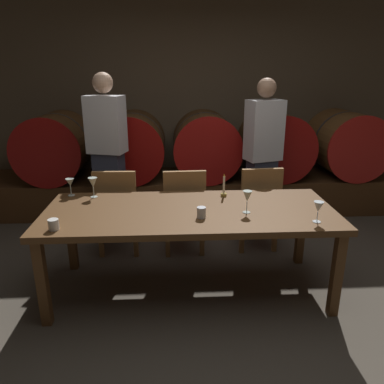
{
  "coord_description": "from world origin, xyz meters",
  "views": [
    {
      "loc": [
        -0.4,
        -2.61,
        1.79
      ],
      "look_at": [
        -0.25,
        0.19,
        0.85
      ],
      "focal_mm": 34.83,
      "sensor_mm": 36.0,
      "label": 1
    }
  ],
  "objects_px": {
    "cup_right": "(201,212)",
    "candle_center": "(224,190)",
    "wine_barrel_left": "(132,145)",
    "chair_right": "(258,204)",
    "wine_barrel_right": "(274,144)",
    "chair_center": "(184,207)",
    "wine_glass_center_left": "(93,183)",
    "dining_table": "(190,217)",
    "wine_barrel_far_right": "(345,143)",
    "chair_left": "(118,207)",
    "wine_glass_center_right": "(247,197)",
    "guest_right": "(263,154)",
    "wine_glass_far_right": "(318,207)",
    "guest_left": "(108,155)",
    "wine_glass_far_left": "(70,183)",
    "wine_barrel_center": "(205,145)",
    "wine_barrel_far_left": "(56,146)",
    "cup_left": "(53,224)"
  },
  "relations": [
    {
      "from": "chair_left",
      "to": "wine_glass_center_right",
      "type": "distance_m",
      "value": 1.41
    },
    {
      "from": "wine_barrel_center",
      "to": "wine_glass_center_left",
      "type": "distance_m",
      "value": 1.95
    },
    {
      "from": "wine_barrel_far_left",
      "to": "chair_center",
      "type": "xyz_separation_m",
      "value": [
        1.57,
        -1.27,
        -0.36
      ]
    },
    {
      "from": "dining_table",
      "to": "guest_right",
      "type": "bearing_deg",
      "value": 55.75
    },
    {
      "from": "chair_center",
      "to": "wine_barrel_far_left",
      "type": "bearing_deg",
      "value": -41.26
    },
    {
      "from": "wine_barrel_far_left",
      "to": "candle_center",
      "type": "height_order",
      "value": "wine_barrel_far_left"
    },
    {
      "from": "chair_right",
      "to": "wine_glass_far_left",
      "type": "relative_size",
      "value": 5.69
    },
    {
      "from": "chair_center",
      "to": "guest_left",
      "type": "distance_m",
      "value": 1.04
    },
    {
      "from": "wine_barrel_far_left",
      "to": "dining_table",
      "type": "xyz_separation_m",
      "value": [
        1.59,
        -1.95,
        -0.19
      ]
    },
    {
      "from": "wine_barrel_center",
      "to": "wine_glass_center_left",
      "type": "height_order",
      "value": "wine_barrel_center"
    },
    {
      "from": "wine_barrel_right",
      "to": "wine_barrel_far_right",
      "type": "xyz_separation_m",
      "value": [
        0.94,
        0.0,
        0.0
      ]
    },
    {
      "from": "wine_barrel_center",
      "to": "dining_table",
      "type": "bearing_deg",
      "value": -98.54
    },
    {
      "from": "guest_right",
      "to": "cup_left",
      "type": "xyz_separation_m",
      "value": [
        -1.84,
        -1.63,
        -0.1
      ]
    },
    {
      "from": "chair_center",
      "to": "cup_right",
      "type": "height_order",
      "value": "chair_center"
    },
    {
      "from": "chair_center",
      "to": "wine_glass_far_right",
      "type": "xyz_separation_m",
      "value": [
        0.94,
        -0.98,
        0.35
      ]
    },
    {
      "from": "dining_table",
      "to": "wine_glass_center_left",
      "type": "xyz_separation_m",
      "value": [
        -0.81,
        0.34,
        0.19
      ]
    },
    {
      "from": "wine_barrel_center",
      "to": "guest_left",
      "type": "relative_size",
      "value": 0.53
    },
    {
      "from": "guest_right",
      "to": "wine_glass_center_right",
      "type": "relative_size",
      "value": 9.59
    },
    {
      "from": "guest_right",
      "to": "chair_left",
      "type": "bearing_deg",
      "value": 3.25
    },
    {
      "from": "wine_barrel_far_right",
      "to": "candle_center",
      "type": "bearing_deg",
      "value": -137.69
    },
    {
      "from": "wine_glass_center_right",
      "to": "wine_barrel_right",
      "type": "bearing_deg",
      "value": 69.9
    },
    {
      "from": "wine_barrel_far_left",
      "to": "wine_barrel_center",
      "type": "height_order",
      "value": "same"
    },
    {
      "from": "wine_barrel_left",
      "to": "chair_right",
      "type": "xyz_separation_m",
      "value": [
        1.35,
        -1.22,
        -0.36
      ]
    },
    {
      "from": "chair_right",
      "to": "cup_right",
      "type": "distance_m",
      "value": 1.14
    },
    {
      "from": "wine_glass_far_left",
      "to": "candle_center",
      "type": "bearing_deg",
      "value": -3.78
    },
    {
      "from": "wine_barrel_far_left",
      "to": "wine_barrel_center",
      "type": "distance_m",
      "value": 1.88
    },
    {
      "from": "wine_barrel_right",
      "to": "wine_glass_center_left",
      "type": "height_order",
      "value": "wine_barrel_right"
    },
    {
      "from": "guest_right",
      "to": "wine_glass_far_right",
      "type": "height_order",
      "value": "guest_right"
    },
    {
      "from": "guest_right",
      "to": "wine_glass_center_right",
      "type": "height_order",
      "value": "guest_right"
    },
    {
      "from": "wine_barrel_right",
      "to": "guest_right",
      "type": "bearing_deg",
      "value": -114.79
    },
    {
      "from": "guest_left",
      "to": "wine_glass_far_left",
      "type": "relative_size",
      "value": 11.3
    },
    {
      "from": "wine_barrel_far_right",
      "to": "wine_glass_center_left",
      "type": "distance_m",
      "value": 3.35
    },
    {
      "from": "wine_barrel_far_right",
      "to": "chair_right",
      "type": "height_order",
      "value": "wine_barrel_far_right"
    },
    {
      "from": "candle_center",
      "to": "wine_glass_center_left",
      "type": "height_order",
      "value": "candle_center"
    },
    {
      "from": "wine_barrel_far_left",
      "to": "chair_right",
      "type": "xyz_separation_m",
      "value": [
        2.31,
        -1.22,
        -0.36
      ]
    },
    {
      "from": "wine_glass_center_right",
      "to": "cup_left",
      "type": "height_order",
      "value": "wine_glass_center_right"
    },
    {
      "from": "chair_center",
      "to": "wine_glass_far_left",
      "type": "relative_size",
      "value": 5.69
    },
    {
      "from": "wine_barrel_right",
      "to": "chair_center",
      "type": "distance_m",
      "value": 1.79
    },
    {
      "from": "cup_right",
      "to": "candle_center",
      "type": "bearing_deg",
      "value": 64.01
    },
    {
      "from": "chair_left",
      "to": "cup_left",
      "type": "height_order",
      "value": "chair_left"
    },
    {
      "from": "chair_right",
      "to": "guest_left",
      "type": "relative_size",
      "value": 0.5
    },
    {
      "from": "wine_barrel_left",
      "to": "wine_glass_far_right",
      "type": "distance_m",
      "value": 2.73
    },
    {
      "from": "chair_right",
      "to": "chair_center",
      "type": "bearing_deg",
      "value": 0.35
    },
    {
      "from": "cup_right",
      "to": "cup_left",
      "type": "bearing_deg",
      "value": -171.2
    },
    {
      "from": "wine_barrel_left",
      "to": "wine_glass_center_right",
      "type": "bearing_deg",
      "value": -62.26
    },
    {
      "from": "wine_barrel_right",
      "to": "guest_left",
      "type": "bearing_deg",
      "value": -159.79
    },
    {
      "from": "wine_barrel_center",
      "to": "wine_glass_far_right",
      "type": "bearing_deg",
      "value": -74.6
    },
    {
      "from": "wine_glass_far_right",
      "to": "wine_barrel_far_right",
      "type": "bearing_deg",
      "value": 61.74
    },
    {
      "from": "chair_center",
      "to": "wine_glass_center_left",
      "type": "height_order",
      "value": "wine_glass_center_left"
    },
    {
      "from": "chair_left",
      "to": "chair_center",
      "type": "distance_m",
      "value": 0.65
    }
  ]
}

